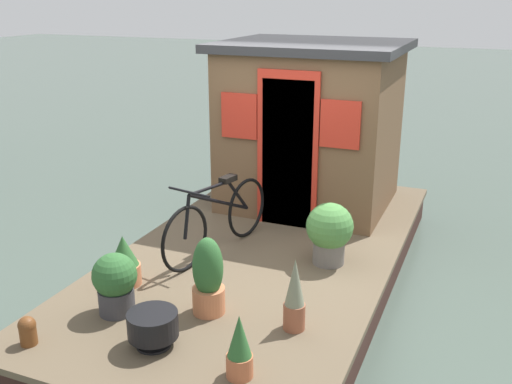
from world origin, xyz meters
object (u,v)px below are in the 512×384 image
at_px(houseboat_cabin, 311,124).
at_px(bicycle, 218,219).
at_px(charcoal_grill, 153,325).
at_px(potted_plant_lavender, 115,282).
at_px(potted_plant_ivy, 295,296).
at_px(mooring_bollard, 28,330).
at_px(potted_plant_fern, 208,278).
at_px(potted_plant_basil, 239,348).
at_px(potted_plant_succulent, 124,261).
at_px(potted_plant_sage, 330,231).

bearing_deg(houseboat_cabin, bicycle, 167.69).
bearing_deg(houseboat_cabin, charcoal_grill, 178.33).
bearing_deg(bicycle, charcoal_grill, -170.35).
xyz_separation_m(potted_plant_lavender, potted_plant_ivy, (0.34, -1.48, 0.01)).
xyz_separation_m(bicycle, charcoal_grill, (-1.75, -0.30, -0.20)).
xyz_separation_m(potted_plant_lavender, mooring_bollard, (-0.66, 0.35, -0.16)).
bearing_deg(potted_plant_ivy, potted_plant_fern, 92.39).
relative_size(potted_plant_fern, charcoal_grill, 1.75).
height_order(potted_plant_lavender, charcoal_grill, potted_plant_lavender).
height_order(houseboat_cabin, potted_plant_lavender, houseboat_cabin).
relative_size(bicycle, potted_plant_ivy, 2.72).
distance_m(bicycle, potted_plant_fern, 1.23).
bearing_deg(mooring_bollard, potted_plant_ivy, -61.30).
bearing_deg(potted_plant_basil, potted_plant_ivy, -11.62).
bearing_deg(bicycle, potted_plant_basil, -149.92).
relative_size(potted_plant_succulent, mooring_bollard, 2.05).
relative_size(potted_plant_sage, potted_plant_fern, 0.92).
bearing_deg(potted_plant_succulent, potted_plant_lavender, -153.36).
xyz_separation_m(potted_plant_succulent, mooring_bollard, (-1.13, 0.12, -0.11)).
xyz_separation_m(potted_plant_sage, potted_plant_succulent, (-1.17, 1.63, -0.12)).
xyz_separation_m(potted_plant_lavender, charcoal_grill, (-0.31, -0.55, -0.11)).
distance_m(potted_plant_basil, charcoal_grill, 0.78).
xyz_separation_m(potted_plant_fern, charcoal_grill, (-0.61, 0.17, -0.14)).
relative_size(potted_plant_fern, potted_plant_ivy, 1.11).
bearing_deg(potted_plant_succulent, bicycle, -26.54).
distance_m(bicycle, potted_plant_succulent, 1.10).
bearing_deg(houseboat_cabin, potted_plant_succulent, 162.48).
xyz_separation_m(potted_plant_lavender, potted_plant_succulent, (0.46, 0.23, -0.06)).
height_order(bicycle, charcoal_grill, bicycle).
xyz_separation_m(potted_plant_basil, charcoal_grill, (0.10, 0.77, -0.06)).
height_order(potted_plant_sage, potted_plant_lavender, potted_plant_sage).
xyz_separation_m(houseboat_cabin, bicycle, (-1.84, 0.40, -0.65)).
height_order(houseboat_cabin, potted_plant_basil, houseboat_cabin).
bearing_deg(potted_plant_lavender, potted_plant_succulent, 26.64).
height_order(bicycle, potted_plant_ivy, bicycle).
relative_size(potted_plant_basil, charcoal_grill, 1.25).
xyz_separation_m(bicycle, potted_plant_basil, (-1.84, -1.07, -0.14)).
bearing_deg(potted_plant_lavender, charcoal_grill, -119.04).
relative_size(potted_plant_lavender, potted_plant_fern, 0.79).
bearing_deg(potted_plant_lavender, potted_plant_basil, -106.91).
xyz_separation_m(potted_plant_basil, potted_plant_ivy, (0.74, -0.15, 0.06)).
bearing_deg(potted_plant_fern, mooring_bollard, 132.11).
bearing_deg(charcoal_grill, potted_plant_lavender, 60.96).
distance_m(houseboat_cabin, potted_plant_succulent, 3.07).
bearing_deg(houseboat_cabin, potted_plant_sage, -155.98).
relative_size(houseboat_cabin, charcoal_grill, 5.53).
relative_size(potted_plant_sage, mooring_bollard, 2.67).
height_order(bicycle, mooring_bollard, bicycle).
distance_m(potted_plant_lavender, potted_plant_fern, 0.78).
relative_size(bicycle, mooring_bollard, 7.10).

